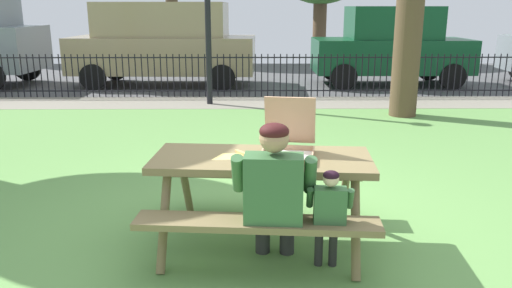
{
  "coord_description": "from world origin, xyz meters",
  "views": [
    {
      "loc": [
        -0.17,
        -4.44,
        1.97
      ],
      "look_at": [
        -0.12,
        0.08,
        0.75
      ],
      "focal_mm": 35.84,
      "sensor_mm": 36.0,
      "label": 1
    }
  ],
  "objects_px": {
    "pizza_slice_on_table": "(232,155)",
    "child_at_table": "(329,212)",
    "adult_at_table": "(274,191)",
    "picnic_table_foreground": "(262,177)",
    "parked_car_right": "(391,45)",
    "parked_car_center": "(164,42)",
    "pizza_box_open": "(288,142)"
  },
  "relations": [
    {
      "from": "pizza_slice_on_table",
      "to": "child_at_table",
      "type": "bearing_deg",
      "value": -39.07
    },
    {
      "from": "pizza_slice_on_table",
      "to": "adult_at_table",
      "type": "relative_size",
      "value": 0.26
    },
    {
      "from": "picnic_table_foreground",
      "to": "parked_car_right",
      "type": "xyz_separation_m",
      "value": [
        3.5,
        9.16,
        0.41
      ]
    },
    {
      "from": "parked_car_center",
      "to": "parked_car_right",
      "type": "distance_m",
      "value": 5.8
    },
    {
      "from": "picnic_table_foreground",
      "to": "parked_car_center",
      "type": "distance_m",
      "value": 9.46
    },
    {
      "from": "child_at_table",
      "to": "parked_car_center",
      "type": "height_order",
      "value": "parked_car_center"
    },
    {
      "from": "adult_at_table",
      "to": "child_at_table",
      "type": "distance_m",
      "value": 0.43
    },
    {
      "from": "picnic_table_foreground",
      "to": "parked_car_center",
      "type": "bearing_deg",
      "value": 104.1
    },
    {
      "from": "pizza_slice_on_table",
      "to": "child_at_table",
      "type": "height_order",
      "value": "child_at_table"
    },
    {
      "from": "picnic_table_foreground",
      "to": "parked_car_right",
      "type": "height_order",
      "value": "parked_car_right"
    },
    {
      "from": "pizza_slice_on_table",
      "to": "parked_car_right",
      "type": "bearing_deg",
      "value": 67.69
    },
    {
      "from": "pizza_slice_on_table",
      "to": "parked_car_center",
      "type": "xyz_separation_m",
      "value": [
        -2.05,
        9.14,
        0.32
      ]
    },
    {
      "from": "pizza_box_open",
      "to": "parked_car_right",
      "type": "height_order",
      "value": "parked_car_right"
    },
    {
      "from": "adult_at_table",
      "to": "parked_car_center",
      "type": "relative_size",
      "value": 0.25
    },
    {
      "from": "adult_at_table",
      "to": "parked_car_center",
      "type": "xyz_separation_m",
      "value": [
        -2.38,
        9.67,
        0.44
      ]
    },
    {
      "from": "parked_car_right",
      "to": "adult_at_table",
      "type": "bearing_deg",
      "value": -109.47
    },
    {
      "from": "pizza_box_open",
      "to": "parked_car_center",
      "type": "distance_m",
      "value": 9.46
    },
    {
      "from": "pizza_box_open",
      "to": "pizza_slice_on_table",
      "type": "relative_size",
      "value": 1.82
    },
    {
      "from": "picnic_table_foreground",
      "to": "child_at_table",
      "type": "height_order",
      "value": "child_at_table"
    },
    {
      "from": "pizza_box_open",
      "to": "parked_car_right",
      "type": "xyz_separation_m",
      "value": [
        3.28,
        9.12,
        0.13
      ]
    },
    {
      "from": "pizza_slice_on_table",
      "to": "picnic_table_foreground",
      "type": "bearing_deg",
      "value": -5.51
    },
    {
      "from": "pizza_box_open",
      "to": "adult_at_table",
      "type": "xyz_separation_m",
      "value": [
        -0.14,
        -0.55,
        -0.23
      ]
    },
    {
      "from": "pizza_box_open",
      "to": "picnic_table_foreground",
      "type": "bearing_deg",
      "value": -168.73
    },
    {
      "from": "parked_car_center",
      "to": "child_at_table",
      "type": "bearing_deg",
      "value": -74.05
    },
    {
      "from": "child_at_table",
      "to": "parked_car_right",
      "type": "relative_size",
      "value": 0.22
    },
    {
      "from": "pizza_box_open",
      "to": "pizza_slice_on_table",
      "type": "bearing_deg",
      "value": -177.64
    },
    {
      "from": "pizza_box_open",
      "to": "child_at_table",
      "type": "distance_m",
      "value": 0.76
    },
    {
      "from": "adult_at_table",
      "to": "parked_car_right",
      "type": "relative_size",
      "value": 0.3
    },
    {
      "from": "pizza_slice_on_table",
      "to": "parked_car_center",
      "type": "bearing_deg",
      "value": 102.65
    },
    {
      "from": "pizza_slice_on_table",
      "to": "parked_car_right",
      "type": "xyz_separation_m",
      "value": [
        3.75,
        9.14,
        0.23
      ]
    },
    {
      "from": "picnic_table_foreground",
      "to": "parked_car_center",
      "type": "xyz_separation_m",
      "value": [
        -2.3,
        9.16,
        0.5
      ]
    },
    {
      "from": "pizza_slice_on_table",
      "to": "parked_car_right",
      "type": "distance_m",
      "value": 9.88
    }
  ]
}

